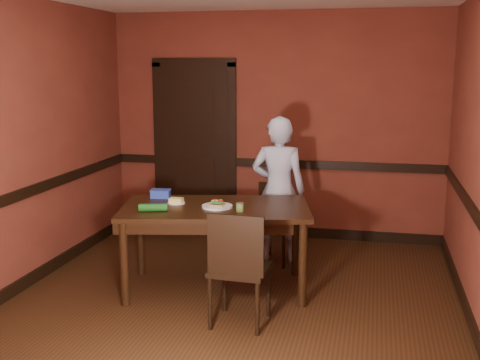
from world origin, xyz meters
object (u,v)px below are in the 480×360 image
at_px(chair_near, 240,267).
at_px(dining_table, 216,248).
at_px(sauce_jar, 240,207).
at_px(person, 279,190).
at_px(cheese_saucer, 176,201).
at_px(sandwich_plate, 217,205).
at_px(food_tub, 161,194).
at_px(chair_far, 277,225).

bearing_deg(chair_near, dining_table, -57.36).
bearing_deg(sauce_jar, person, 81.25).
bearing_deg(sauce_jar, cheese_saucer, 164.13).
distance_m(dining_table, sauce_jar, 0.54).
height_order(person, sandwich_plate, person).
xyz_separation_m(sandwich_plate, food_tub, (-0.64, 0.27, 0.02)).
bearing_deg(food_tub, dining_table, -28.97).
relative_size(dining_table, sandwich_plate, 6.09).
height_order(dining_table, sandwich_plate, sandwich_plate).
height_order(person, cheese_saucer, person).
height_order(dining_table, cheese_saucer, cheese_saucer).
bearing_deg(person, cheese_saucer, 45.16).
distance_m(dining_table, chair_far, 1.00).
distance_m(chair_near, person, 1.64).
bearing_deg(food_tub, sandwich_plate, -31.17).
bearing_deg(chair_far, dining_table, -98.15).
distance_m(sandwich_plate, cheese_saucer, 0.42).
height_order(sandwich_plate, cheese_saucer, sandwich_plate).
relative_size(person, sandwich_plate, 5.56).
relative_size(chair_far, person, 0.53).
xyz_separation_m(dining_table, person, (0.43, 0.94, 0.38)).
relative_size(dining_table, chair_near, 1.78).
bearing_deg(sauce_jar, dining_table, 149.90).
relative_size(chair_far, food_tub, 3.94).
distance_m(chair_far, cheese_saucer, 1.26).
xyz_separation_m(person, cheese_saucer, (-0.82, -0.90, 0.04)).
bearing_deg(chair_near, chair_far, -88.33).
distance_m(chair_far, chair_near, 1.59).
height_order(chair_near, cheese_saucer, chair_near).
distance_m(sandwich_plate, sauce_jar, 0.27).
xyz_separation_m(chair_far, sandwich_plate, (-0.40, -0.95, 0.41)).
distance_m(dining_table, sandwich_plate, 0.42).
xyz_separation_m(dining_table, chair_far, (0.42, 0.91, 0.01)).
xyz_separation_m(person, sauce_jar, (-0.17, -1.09, 0.06)).
distance_m(sauce_jar, food_tub, 0.96).
xyz_separation_m(sauce_jar, cheese_saucer, (-0.65, 0.19, -0.02)).
xyz_separation_m(chair_far, food_tub, (-1.04, -0.68, 0.43)).
bearing_deg(chair_far, food_tub, -129.85).
bearing_deg(food_tub, cheese_saucer, -49.52).
xyz_separation_m(chair_near, food_tub, (-1.00, 0.91, 0.36)).
bearing_deg(cheese_saucer, sandwich_plate, -9.62).
bearing_deg(food_tub, person, 25.35).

